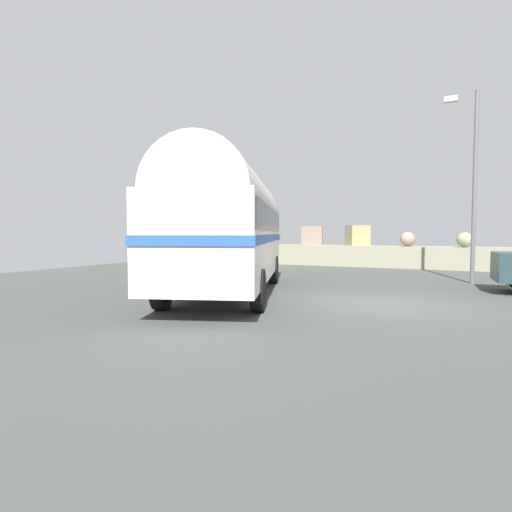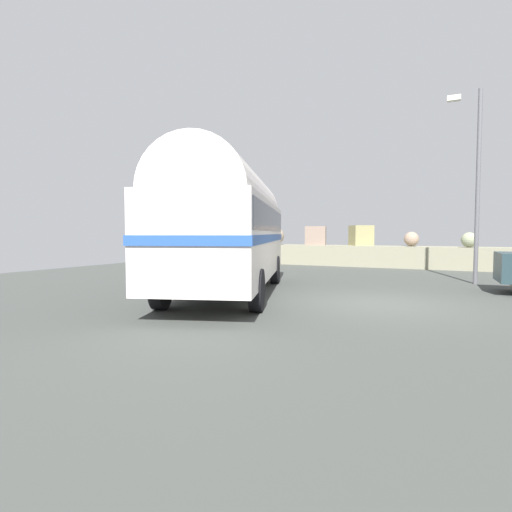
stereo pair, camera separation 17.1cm
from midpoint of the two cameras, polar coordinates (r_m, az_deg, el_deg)
The scene contains 4 objects.
ground at distance 10.71m, azimuth 16.43°, elevation -6.39°, with size 32.00×26.00×0.02m.
breakwater at distance 22.35m, azimuth 20.76°, elevation 0.32°, with size 31.36×2.23×2.44m.
vintage_coach at distance 11.85m, azimuth -3.26°, elevation 4.54°, with size 5.15×8.89×3.70m.
lamp_post at distance 16.24m, azimuth 28.17°, elevation 9.70°, with size 1.10×0.57×6.62m.
Camera 2 is at (1.93, -10.36, 1.76)m, focal length 29.05 mm.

